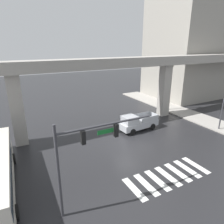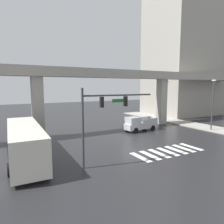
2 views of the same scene
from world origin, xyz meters
TOP-DOWN VIEW (x-y plane):
  - ground_plane at (0.00, 0.00)m, footprint 120.00×120.00m
  - crosswalk_stripes at (-0.00, -6.25)m, footprint 7.15×2.80m
  - elevated_overpass at (0.00, 5.63)m, footprint 56.93×2.20m
  - office_building at (22.74, 13.16)m, footprint 14.50×11.86m
  - sidewalk_east at (13.49, 2.00)m, footprint 4.00×36.00m
  - pickup_truck at (3.11, 2.73)m, footprint 5.22×2.35m
  - traffic_signal_mast at (-6.97, -6.16)m, footprint 6.49×0.32m
  - street_lamp_mid_block at (12.29, 6.86)m, footprint 0.44×0.70m

SIDE VIEW (x-z plane):
  - ground_plane at x=0.00m, z-range 0.00..0.00m
  - crosswalk_stripes at x=0.00m, z-range 0.00..0.01m
  - sidewalk_east at x=13.49m, z-range 0.00..0.15m
  - pickup_truck at x=3.11m, z-range -0.05..2.03m
  - traffic_signal_mast at x=-6.97m, z-range 1.29..7.49m
  - street_lamp_mid_block at x=12.29m, z-range 0.94..8.18m
  - elevated_overpass at x=0.00m, z-range 3.12..11.83m
  - office_building at x=22.74m, z-range 0.00..32.86m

